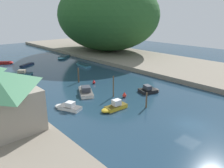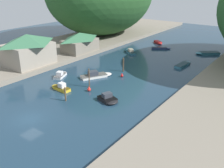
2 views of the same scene
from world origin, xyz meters
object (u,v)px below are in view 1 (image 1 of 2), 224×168
(boat_mid_channel, at_px, (19,73))
(channel_buoy_far, at_px, (124,95))
(boat_cabin_cruiser, at_px, (114,107))
(person_on_quay, at_px, (10,101))
(boat_navy_launch, at_px, (28,64))
(boat_far_upstream, at_px, (82,65))
(boat_red_skiff, at_px, (7,63))
(boat_small_dinghy, at_px, (63,57))
(boat_near_quay, at_px, (85,90))
(channel_buoy_near, at_px, (94,82))
(boat_yellow_tender, at_px, (149,90))
(boat_far_right_bank, at_px, (68,107))

(boat_mid_channel, distance_m, channel_buoy_far, 26.94)
(boat_cabin_cruiser, height_order, person_on_quay, person_on_quay)
(boat_navy_launch, xyz_separation_m, boat_mid_channel, (-5.33, -8.28, 0.12))
(boat_mid_channel, distance_m, boat_cabin_cruiser, 28.41)
(channel_buoy_far, bearing_deg, boat_far_upstream, 71.71)
(boat_red_skiff, relative_size, boat_small_dinghy, 0.63)
(boat_near_quay, bearing_deg, channel_buoy_near, 64.33)
(boat_red_skiff, distance_m, boat_small_dinghy, 15.95)
(boat_navy_launch, xyz_separation_m, person_on_quay, (-13.45, -28.38, 1.71))
(boat_near_quay, xyz_separation_m, boat_navy_launch, (0.79, 27.81, -0.17))
(boat_navy_launch, xyz_separation_m, boat_yellow_tender, (7.79, -35.12, 0.17))
(boat_navy_launch, height_order, channel_buoy_near, channel_buoy_near)
(boat_mid_channel, xyz_separation_m, boat_small_dinghy, (17.16, 10.54, -0.04))
(boat_small_dinghy, xyz_separation_m, channel_buoy_near, (-8.48, -27.06, 0.01))
(boat_far_right_bank, distance_m, boat_mid_channel, 23.62)
(boat_yellow_tender, distance_m, channel_buoy_far, 5.22)
(boat_far_right_bank, bearing_deg, boat_yellow_tender, -36.69)
(boat_far_upstream, xyz_separation_m, channel_buoy_near, (-7.18, -14.54, 0.07))
(boat_near_quay, bearing_deg, boat_navy_launch, 116.70)
(boat_red_skiff, relative_size, boat_mid_channel, 0.70)
(boat_far_right_bank, xyz_separation_m, channel_buoy_far, (9.47, -2.15, 0.01))
(boat_red_skiff, height_order, person_on_quay, person_on_quay)
(boat_cabin_cruiser, distance_m, channel_buoy_far, 5.22)
(channel_buoy_near, bearing_deg, channel_buoy_far, -94.15)
(boat_near_quay, bearing_deg, channel_buoy_far, -32.42)
(boat_far_upstream, relative_size, channel_buoy_far, 6.32)
(boat_far_right_bank, bearing_deg, channel_buoy_near, 10.77)
(boat_small_dinghy, distance_m, channel_buoy_near, 28.36)
(boat_far_right_bank, height_order, boat_small_dinghy, boat_far_right_bank)
(boat_near_quay, relative_size, boat_yellow_tender, 1.63)
(boat_red_skiff, relative_size, boat_cabin_cruiser, 0.89)
(boat_mid_channel, height_order, boat_yellow_tender, boat_yellow_tender)
(channel_buoy_far, bearing_deg, channel_buoy_near, 85.85)
(boat_far_upstream, relative_size, person_on_quay, 3.58)
(boat_near_quay, height_order, boat_navy_launch, boat_near_quay)
(boat_cabin_cruiser, bearing_deg, boat_small_dinghy, -15.89)
(boat_small_dinghy, height_order, channel_buoy_near, channel_buoy_near)
(channel_buoy_far, bearing_deg, boat_far_right_bank, 167.22)
(boat_navy_launch, bearing_deg, boat_far_right_bank, -43.77)
(boat_mid_channel, bearing_deg, boat_yellow_tender, -113.79)
(boat_near_quay, distance_m, boat_far_upstream, 20.88)
(boat_far_upstream, distance_m, boat_cabin_cruiser, 29.02)
(boat_cabin_cruiser, height_order, channel_buoy_near, boat_cabin_cruiser)
(boat_mid_channel, distance_m, person_on_quay, 21.73)
(boat_yellow_tender, height_order, channel_buoy_near, boat_yellow_tender)
(boat_far_upstream, relative_size, boat_navy_launch, 1.17)
(boat_cabin_cruiser, bearing_deg, boat_red_skiff, 6.21)
(boat_far_upstream, bearing_deg, channel_buoy_far, -103.86)
(boat_mid_channel, distance_m, boat_yellow_tender, 29.87)
(boat_small_dinghy, bearing_deg, channel_buoy_far, 126.07)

